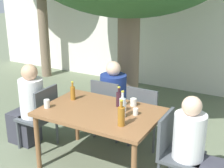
{
  "coord_description": "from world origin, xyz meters",
  "views": [
    {
      "loc": [
        1.8,
        -2.96,
        2.3
      ],
      "look_at": [
        0.0,
        0.3,
        1.02
      ],
      "focal_mm": 50.0,
      "sensor_mm": 36.0,
      "label": 1
    }
  ],
  "objects_px": {
    "amber_bottle_2": "(121,116)",
    "patio_chair_3": "(144,113)",
    "amber_bottle_1": "(73,93)",
    "wine_bottle_0": "(119,99)",
    "person_seated_0": "(28,109)",
    "drinking_glass_0": "(136,112)",
    "drinking_glass_3": "(123,107)",
    "patio_chair_2": "(108,105)",
    "person_seated_1": "(196,154)",
    "drinking_glass_1": "(133,102)",
    "drinking_glass_2": "(47,104)",
    "person_seated_2": "(116,100)",
    "dining_table_front": "(100,117)",
    "water_bottle_3": "(123,107)",
    "patio_chair_1": "(174,149)",
    "patio_chair_0": "(41,114)"
  },
  "relations": [
    {
      "from": "drinking_glass_0",
      "to": "wine_bottle_0",
      "type": "bearing_deg",
      "value": 155.75
    },
    {
      "from": "drinking_glass_0",
      "to": "dining_table_front",
      "type": "bearing_deg",
      "value": -167.4
    },
    {
      "from": "drinking_glass_1",
      "to": "drinking_glass_3",
      "type": "relative_size",
      "value": 0.88
    },
    {
      "from": "person_seated_2",
      "to": "drinking_glass_2",
      "type": "bearing_deg",
      "value": 74.36
    },
    {
      "from": "amber_bottle_2",
      "to": "drinking_glass_0",
      "type": "xyz_separation_m",
      "value": [
        0.02,
        0.33,
        -0.08
      ]
    },
    {
      "from": "amber_bottle_1",
      "to": "drinking_glass_0",
      "type": "bearing_deg",
      "value": -2.72
    },
    {
      "from": "person_seated_2",
      "to": "amber_bottle_2",
      "type": "relative_size",
      "value": 3.82
    },
    {
      "from": "patio_chair_0",
      "to": "patio_chair_1",
      "type": "distance_m",
      "value": 1.9
    },
    {
      "from": "drinking_glass_0",
      "to": "drinking_glass_3",
      "type": "xyz_separation_m",
      "value": [
        -0.18,
        0.04,
        0.01
      ]
    },
    {
      "from": "drinking_glass_3",
      "to": "wine_bottle_0",
      "type": "bearing_deg",
      "value": 139.02
    },
    {
      "from": "amber_bottle_2",
      "to": "person_seated_1",
      "type": "bearing_deg",
      "value": 16.64
    },
    {
      "from": "wine_bottle_0",
      "to": "drinking_glass_0",
      "type": "xyz_separation_m",
      "value": [
        0.29,
        -0.13,
        -0.06
      ]
    },
    {
      "from": "patio_chair_3",
      "to": "person_seated_1",
      "type": "distance_m",
      "value": 1.15
    },
    {
      "from": "drinking_glass_1",
      "to": "drinking_glass_3",
      "type": "bearing_deg",
      "value": -100.87
    },
    {
      "from": "water_bottle_3",
      "to": "amber_bottle_2",
      "type": "bearing_deg",
      "value": -66.61
    },
    {
      "from": "drinking_glass_1",
      "to": "drinking_glass_2",
      "type": "distance_m",
      "value": 1.07
    },
    {
      "from": "patio_chair_1",
      "to": "water_bottle_3",
      "type": "bearing_deg",
      "value": 93.03
    },
    {
      "from": "patio_chair_1",
      "to": "patio_chair_2",
      "type": "xyz_separation_m",
      "value": [
        -1.23,
        0.71,
        0.0
      ]
    },
    {
      "from": "patio_chair_2",
      "to": "drinking_glass_3",
      "type": "distance_m",
      "value": 0.85
    },
    {
      "from": "dining_table_front",
      "to": "patio_chair_2",
      "type": "distance_m",
      "value": 0.79
    },
    {
      "from": "person_seated_2",
      "to": "amber_bottle_1",
      "type": "relative_size",
      "value": 4.6
    },
    {
      "from": "patio_chair_0",
      "to": "patio_chair_1",
      "type": "xyz_separation_m",
      "value": [
        1.9,
        0.0,
        0.0
      ]
    },
    {
      "from": "person_seated_1",
      "to": "drinking_glass_2",
      "type": "xyz_separation_m",
      "value": [
        -1.81,
        -0.24,
        0.31
      ]
    },
    {
      "from": "person_seated_2",
      "to": "amber_bottle_1",
      "type": "bearing_deg",
      "value": 75.28
    },
    {
      "from": "person_seated_1",
      "to": "amber_bottle_2",
      "type": "height_order",
      "value": "person_seated_1"
    },
    {
      "from": "person_seated_0",
      "to": "drinking_glass_0",
      "type": "bearing_deg",
      "value": 93.39
    },
    {
      "from": "wine_bottle_0",
      "to": "drinking_glass_0",
      "type": "bearing_deg",
      "value": -24.25
    },
    {
      "from": "person_seated_1",
      "to": "amber_bottle_1",
      "type": "bearing_deg",
      "value": 85.27
    },
    {
      "from": "dining_table_front",
      "to": "water_bottle_3",
      "type": "bearing_deg",
      "value": -5.91
    },
    {
      "from": "amber_bottle_2",
      "to": "drinking_glass_3",
      "type": "height_order",
      "value": "amber_bottle_2"
    },
    {
      "from": "wine_bottle_0",
      "to": "drinking_glass_3",
      "type": "distance_m",
      "value": 0.15
    },
    {
      "from": "water_bottle_3",
      "to": "dining_table_front",
      "type": "bearing_deg",
      "value": 174.09
    },
    {
      "from": "patio_chair_2",
      "to": "amber_bottle_2",
      "type": "bearing_deg",
      "value": 126.28
    },
    {
      "from": "patio_chair_3",
      "to": "drinking_glass_0",
      "type": "bearing_deg",
      "value": 102.84
    },
    {
      "from": "patio_chair_3",
      "to": "patio_chair_1",
      "type": "bearing_deg",
      "value": 132.91
    },
    {
      "from": "amber_bottle_2",
      "to": "patio_chair_3",
      "type": "bearing_deg",
      "value": 97.3
    },
    {
      "from": "person_seated_1",
      "to": "drinking_glass_1",
      "type": "xyz_separation_m",
      "value": [
        -0.9,
        0.34,
        0.3
      ]
    },
    {
      "from": "amber_bottle_1",
      "to": "wine_bottle_0",
      "type": "bearing_deg",
      "value": 7.68
    },
    {
      "from": "patio_chair_2",
      "to": "patio_chair_3",
      "type": "distance_m",
      "value": 0.57
    },
    {
      "from": "patio_chair_1",
      "to": "drinking_glass_3",
      "type": "height_order",
      "value": "patio_chair_1"
    },
    {
      "from": "dining_table_front",
      "to": "person_seated_1",
      "type": "bearing_deg",
      "value": -0.0
    },
    {
      "from": "person_seated_0",
      "to": "drinking_glass_3",
      "type": "xyz_separation_m",
      "value": [
        1.43,
        0.13,
        0.28
      ]
    },
    {
      "from": "drinking_glass_1",
      "to": "drinking_glass_2",
      "type": "relative_size",
      "value": 0.88
    },
    {
      "from": "patio_chair_0",
      "to": "drinking_glass_2",
      "type": "xyz_separation_m",
      "value": [
        0.33,
        -0.24,
        0.31
      ]
    },
    {
      "from": "amber_bottle_2",
      "to": "drinking_glass_3",
      "type": "relative_size",
      "value": 2.8
    },
    {
      "from": "wine_bottle_0",
      "to": "drinking_glass_3",
      "type": "xyz_separation_m",
      "value": [
        0.11,
        -0.09,
        -0.05
      ]
    },
    {
      "from": "patio_chair_0",
      "to": "water_bottle_3",
      "type": "relative_size",
      "value": 2.83
    },
    {
      "from": "person_seated_1",
      "to": "water_bottle_3",
      "type": "xyz_separation_m",
      "value": [
        -0.87,
        -0.03,
        0.38
      ]
    },
    {
      "from": "patio_chair_0",
      "to": "patio_chair_2",
      "type": "bearing_deg",
      "value": 137.09
    },
    {
      "from": "person_seated_1",
      "to": "drinking_glass_2",
      "type": "distance_m",
      "value": 1.85
    }
  ]
}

